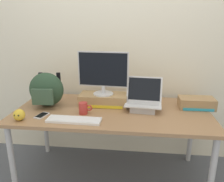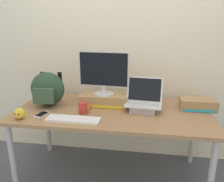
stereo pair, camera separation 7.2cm
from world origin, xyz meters
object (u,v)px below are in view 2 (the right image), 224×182
at_px(messenger_backpack, 48,89).
at_px(coffee_mug, 83,108).
at_px(external_keyboard, 73,119).
at_px(desktop_monitor, 104,73).
at_px(toner_box_yellow, 104,99).
at_px(plush_toy, 20,114).
at_px(cell_phone, 42,114).
at_px(toner_box_cyan, 198,104).
at_px(open_laptop, 143,104).

height_order(messenger_backpack, coffee_mug, messenger_backpack).
xyz_separation_m(external_keyboard, coffee_mug, (0.04, 0.16, 0.04)).
xyz_separation_m(desktop_monitor, coffee_mug, (-0.14, -0.25, -0.27)).
xyz_separation_m(toner_box_yellow, coffee_mug, (-0.14, -0.25, -0.00)).
xyz_separation_m(external_keyboard, plush_toy, (-0.45, -0.03, 0.04)).
bearing_deg(desktop_monitor, plush_toy, -140.46).
height_order(toner_box_yellow, cell_phone, toner_box_yellow).
bearing_deg(external_keyboard, coffee_mug, 76.71).
xyz_separation_m(cell_phone, toner_box_cyan, (1.36, 0.35, 0.04)).
xyz_separation_m(messenger_backpack, toner_box_cyan, (1.41, 0.10, -0.11)).
xyz_separation_m(coffee_mug, cell_phone, (-0.35, -0.09, -0.05)).
relative_size(toner_box_yellow, external_keyboard, 1.03).
distance_m(plush_toy, toner_box_cyan, 1.57).
distance_m(toner_box_yellow, external_keyboard, 0.45).
bearing_deg(plush_toy, open_laptop, 19.27).
bearing_deg(coffee_mug, desktop_monitor, 60.75).
distance_m(desktop_monitor, toner_box_cyan, 0.92).
bearing_deg(coffee_mug, toner_box_yellow, 60.84).
height_order(toner_box_yellow, toner_box_cyan, toner_box_yellow).
bearing_deg(messenger_backpack, toner_box_yellow, 5.82).
height_order(external_keyboard, cell_phone, external_keyboard).
bearing_deg(cell_phone, external_keyboard, 1.06).
height_order(external_keyboard, coffee_mug, coffee_mug).
xyz_separation_m(open_laptop, plush_toy, (-1.01, -0.35, -0.01)).
height_order(plush_toy, toner_box_cyan, toner_box_cyan).
bearing_deg(coffee_mug, cell_phone, -164.92).
relative_size(coffee_mug, toner_box_cyan, 0.37).
relative_size(messenger_backpack, coffee_mug, 2.84).
bearing_deg(plush_toy, cell_phone, 35.34).
relative_size(coffee_mug, cell_phone, 0.79).
xyz_separation_m(open_laptop, external_keyboard, (-0.56, -0.32, -0.05)).
bearing_deg(desktop_monitor, cell_phone, -140.52).
distance_m(messenger_backpack, coffee_mug, 0.43).
xyz_separation_m(open_laptop, messenger_backpack, (-0.91, -0.00, 0.10)).
bearing_deg(toner_box_cyan, messenger_backpack, -175.93).
xyz_separation_m(desktop_monitor, messenger_backpack, (-0.53, -0.09, -0.16)).
distance_m(desktop_monitor, plush_toy, 0.81).
bearing_deg(cell_phone, coffee_mug, 29.10).
height_order(desktop_monitor, messenger_backpack, desktop_monitor).
distance_m(toner_box_yellow, toner_box_cyan, 0.88).
bearing_deg(plush_toy, external_keyboard, 4.05).
height_order(cell_phone, plush_toy, plush_toy).
bearing_deg(cell_phone, plush_toy, -130.64).
distance_m(external_keyboard, plush_toy, 0.45).
relative_size(desktop_monitor, cell_phone, 3.22).
distance_m(toner_box_yellow, desktop_monitor, 0.27).
height_order(open_laptop, messenger_backpack, messenger_backpack).
relative_size(open_laptop, messenger_backpack, 1.02).
bearing_deg(open_laptop, desktop_monitor, 171.98).
xyz_separation_m(open_laptop, cell_phone, (-0.87, -0.25, -0.05)).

